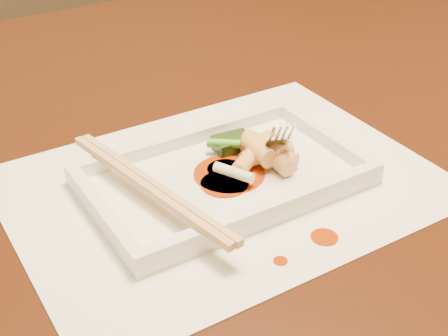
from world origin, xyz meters
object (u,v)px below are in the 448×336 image
plate_base (224,180)px  fork (276,83)px  table (148,206)px  placemat (224,184)px  chopstick_a (145,187)px

plate_base → fork: bearing=14.4°
table → fork: fork is taller
fork → placemat: bearing=-165.6°
table → plate_base: size_ratio=5.38×
plate_base → chopstick_a: chopstick_a is taller
plate_base → chopstick_a: (-0.08, 0.00, 0.02)m
table → chopstick_a: (-0.06, -0.14, 0.13)m
plate_base → fork: 0.11m
placemat → table: bearing=99.5°
table → plate_base: plate_base is taller
placemat → fork: 0.11m
chopstick_a → fork: 0.16m
table → chopstick_a: 0.20m
placemat → fork: size_ratio=2.86×
table → plate_base: bearing=-80.5°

